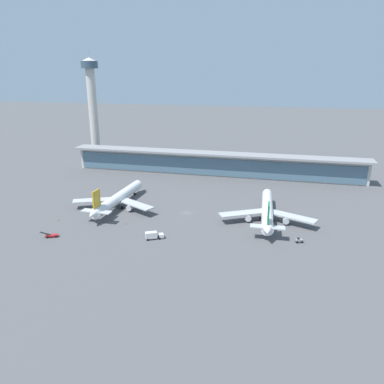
# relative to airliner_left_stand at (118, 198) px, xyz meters

# --- Properties ---
(ground_plane) EXTENTS (1200.00, 1200.00, 0.00)m
(ground_plane) POSITION_rel_airliner_left_stand_xyz_m (34.93, 0.45, -4.71)
(ground_plane) COLOR #515154
(airliner_left_stand) EXTENTS (43.16, 56.07, 14.94)m
(airliner_left_stand) POSITION_rel_airliner_left_stand_xyz_m (0.00, 0.00, 0.00)
(airliner_left_stand) COLOR white
(airliner_left_stand) RESTS_ON ground
(airliner_centre_stand) EXTENTS (43.12, 56.12, 14.94)m
(airliner_centre_stand) POSITION_rel_airliner_left_stand_xyz_m (72.88, 0.59, 0.00)
(airliner_centre_stand) COLOR white
(airliner_centre_stand) RESTS_ON ground
(service_truck_near_nose_white) EXTENTS (7.53, 5.44, 3.10)m
(service_truck_near_nose_white) POSITION_rel_airliner_left_stand_xyz_m (29.42, -30.83, -3.01)
(service_truck_near_nose_white) COLOR silver
(service_truck_near_nose_white) RESTS_ON ground
(service_truck_under_wing_red) EXTENTS (6.71, 4.18, 2.70)m
(service_truck_under_wing_red) POSITION_rel_airliner_left_stand_xyz_m (-11.56, -39.06, -3.90)
(service_truck_under_wing_red) COLOR #B21E1E
(service_truck_under_wing_red) RESTS_ON ground
(service_truck_mid_apron_grey) EXTENTS (3.27, 2.58, 2.05)m
(service_truck_mid_apron_grey) POSITION_rel_airliner_left_stand_xyz_m (86.45, -19.93, -3.83)
(service_truck_mid_apron_grey) COLOR gray
(service_truck_mid_apron_grey) RESTS_ON ground
(terminal_building) EXTENTS (191.96, 12.80, 15.20)m
(terminal_building) POSITION_rel_airliner_left_stand_xyz_m (34.93, 71.84, 3.16)
(terminal_building) COLOR beige
(terminal_building) RESTS_ON ground
(control_tower) EXTENTS (12.00, 12.00, 79.41)m
(control_tower) POSITION_rel_airliner_left_stand_xyz_m (-60.18, 92.53, 38.45)
(control_tower) COLOR beige
(control_tower) RESTS_ON ground
(safety_cone_alpha) EXTENTS (0.62, 0.62, 0.70)m
(safety_cone_alpha) POSITION_rel_airliner_left_stand_xyz_m (12.31, -19.34, -4.39)
(safety_cone_alpha) COLOR orange
(safety_cone_alpha) RESTS_ON ground
(safety_cone_bravo) EXTENTS (0.62, 0.62, 0.70)m
(safety_cone_bravo) POSITION_rel_airliner_left_stand_xyz_m (4.10, -16.44, -4.39)
(safety_cone_bravo) COLOR orange
(safety_cone_bravo) RESTS_ON ground
(safety_cone_charlie) EXTENTS (0.62, 0.62, 0.70)m
(safety_cone_charlie) POSITION_rel_airliner_left_stand_xyz_m (-19.20, -22.63, -4.39)
(safety_cone_charlie) COLOR orange
(safety_cone_charlie) RESTS_ON ground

